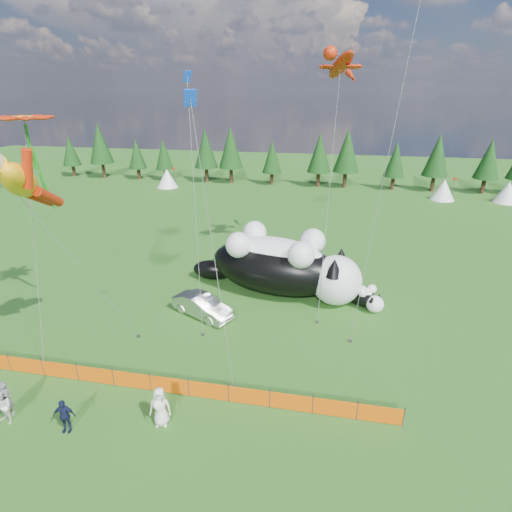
% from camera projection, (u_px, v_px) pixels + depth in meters
% --- Properties ---
extents(ground, '(160.00, 160.00, 0.00)m').
position_uv_depth(ground, '(191.00, 357.00, 22.50)').
color(ground, '#0E3C0A').
rests_on(ground, ground).
extents(safety_fence, '(22.06, 0.06, 1.10)m').
position_uv_depth(safety_fence, '(169.00, 385.00, 19.59)').
color(safety_fence, '#262626').
rests_on(safety_fence, ground).
extents(tree_line, '(90.00, 4.00, 8.00)m').
position_uv_depth(tree_line, '(288.00, 160.00, 61.75)').
color(tree_line, black).
rests_on(tree_line, ground).
extents(festival_tents, '(50.00, 3.20, 2.80)m').
position_uv_depth(festival_tents, '(360.00, 186.00, 56.27)').
color(festival_tents, white).
rests_on(festival_tents, ground).
extents(cat_large, '(13.03, 6.59, 4.75)m').
position_uv_depth(cat_large, '(282.00, 264.00, 28.88)').
color(cat_large, black).
rests_on(cat_large, ground).
extents(cat_small, '(3.54, 3.50, 1.60)m').
position_uv_depth(cat_small, '(360.00, 294.00, 27.82)').
color(cat_small, black).
rests_on(cat_small, ground).
extents(car, '(4.58, 3.25, 1.43)m').
position_uv_depth(car, '(202.00, 306.00, 26.37)').
color(car, '#B6B7BB').
rests_on(car, ground).
extents(spectator_a, '(0.73, 0.57, 1.76)m').
position_uv_depth(spectator_a, '(6.00, 399.00, 18.20)').
color(spectator_a, slate).
rests_on(spectator_a, ground).
extents(spectator_b, '(0.92, 0.68, 1.69)m').
position_uv_depth(spectator_b, '(3.00, 408.00, 17.72)').
color(spectator_b, white).
rests_on(spectator_b, ground).
extents(spectator_c, '(1.05, 0.68, 1.66)m').
position_uv_depth(spectator_c, '(64.00, 416.00, 17.32)').
color(spectator_c, '#121833').
rests_on(spectator_c, ground).
extents(spectator_e, '(1.05, 0.79, 1.95)m').
position_uv_depth(spectator_e, '(160.00, 407.00, 17.61)').
color(spectator_e, white).
rests_on(spectator_e, ground).
extents(superhero_kite, '(5.68, 6.33, 12.56)m').
position_uv_depth(superhero_kite, '(19.00, 181.00, 17.80)').
color(superhero_kite, '#F9A50D').
rests_on(superhero_kite, ground).
extents(gecko_kite, '(4.81, 12.73, 17.96)m').
position_uv_depth(gecko_kite, '(341.00, 65.00, 28.17)').
color(gecko_kite, '#B52209').
rests_on(gecko_kite, ground).
extents(flower_kite, '(3.73, 6.12, 13.22)m').
position_uv_depth(flower_kite, '(24.00, 121.00, 20.56)').
color(flower_kite, '#B52209').
rests_on(flower_kite, ground).
extents(diamond_kite_a, '(2.16, 5.25, 15.60)m').
position_uv_depth(diamond_kite_a, '(188.00, 95.00, 23.53)').
color(diamond_kite_a, blue).
rests_on(diamond_kite_a, ground).
extents(diamond_kite_c, '(2.47, 1.75, 14.33)m').
position_uv_depth(diamond_kite_c, '(193.00, 115.00, 16.59)').
color(diamond_kite_c, blue).
rests_on(diamond_kite_c, ground).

